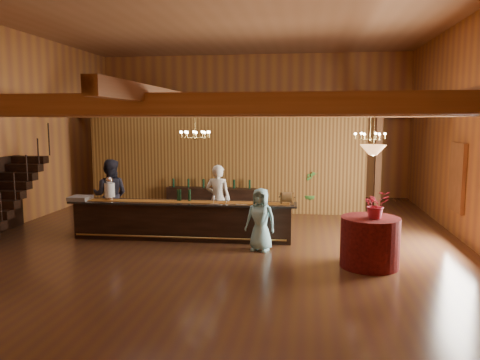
# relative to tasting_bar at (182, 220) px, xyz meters

# --- Properties ---
(floor) EXTENTS (14.00, 14.00, 0.00)m
(floor) POSITION_rel_tasting_bar_xyz_m (0.92, 0.21, -0.48)
(floor) COLOR #462619
(floor) RESTS_ON ground
(ceiling) EXTENTS (14.00, 14.00, 0.00)m
(ceiling) POSITION_rel_tasting_bar_xyz_m (0.92, 0.21, 5.02)
(ceiling) COLOR #956440
(ceiling) RESTS_ON wall_back
(wall_back) EXTENTS (12.00, 0.10, 5.50)m
(wall_back) POSITION_rel_tasting_bar_xyz_m (0.92, 7.21, 2.27)
(wall_back) COLOR #A4662C
(wall_back) RESTS_ON floor
(wall_front) EXTENTS (12.00, 0.10, 5.50)m
(wall_front) POSITION_rel_tasting_bar_xyz_m (0.92, -6.79, 2.27)
(wall_front) COLOR #A4662C
(wall_front) RESTS_ON floor
(wall_right) EXTENTS (0.10, 14.00, 5.50)m
(wall_right) POSITION_rel_tasting_bar_xyz_m (6.92, 0.21, 2.27)
(wall_right) COLOR #A4662C
(wall_right) RESTS_ON floor
(beam_grid) EXTENTS (11.90, 13.90, 0.39)m
(beam_grid) POSITION_rel_tasting_bar_xyz_m (0.92, 0.71, 2.76)
(beam_grid) COLOR #9C6138
(beam_grid) RESTS_ON wall_left
(support_posts) EXTENTS (9.20, 10.20, 3.20)m
(support_posts) POSITION_rel_tasting_bar_xyz_m (0.92, -0.29, 1.12)
(support_posts) COLOR #9C6138
(support_posts) RESTS_ON floor
(partition_wall) EXTENTS (9.00, 0.18, 3.10)m
(partition_wall) POSITION_rel_tasting_bar_xyz_m (0.42, 3.71, 1.07)
(partition_wall) COLOR brown
(partition_wall) RESTS_ON floor
(window_right_back) EXTENTS (0.12, 1.05, 1.75)m
(window_right_back) POSITION_rel_tasting_bar_xyz_m (6.87, 1.21, 1.07)
(window_right_back) COLOR white
(window_right_back) RESTS_ON wall_right
(staircase) EXTENTS (1.00, 2.80, 2.00)m
(staircase) POSITION_rel_tasting_bar_xyz_m (-4.53, -0.53, 0.52)
(staircase) COLOR black
(staircase) RESTS_ON floor
(backroom_boxes) EXTENTS (4.10, 0.60, 1.10)m
(backroom_boxes) POSITION_rel_tasting_bar_xyz_m (0.63, 5.71, 0.04)
(backroom_boxes) COLOR black
(backroom_boxes) RESTS_ON floor
(tasting_bar) EXTENTS (5.74, 0.87, 0.96)m
(tasting_bar) POSITION_rel_tasting_bar_xyz_m (0.00, 0.00, 0.00)
(tasting_bar) COLOR black
(tasting_bar) RESTS_ON floor
(beverage_dispenser) EXTENTS (0.26, 0.26, 0.60)m
(beverage_dispenser) POSITION_rel_tasting_bar_xyz_m (-1.90, 0.00, 0.76)
(beverage_dispenser) COLOR silver
(beverage_dispenser) RESTS_ON tasting_bar
(glass_rack_tray) EXTENTS (0.50, 0.50, 0.10)m
(glass_rack_tray) POSITION_rel_tasting_bar_xyz_m (-2.65, -0.11, 0.52)
(glass_rack_tray) COLOR gray
(glass_rack_tray) RESTS_ON tasting_bar
(raffle_drum) EXTENTS (0.34, 0.24, 0.30)m
(raffle_drum) POSITION_rel_tasting_bar_xyz_m (2.62, 0.02, 0.65)
(raffle_drum) COLOR brown
(raffle_drum) RESTS_ON tasting_bar
(bar_bottle_0) EXTENTS (0.07, 0.07, 0.30)m
(bar_bottle_0) POSITION_rel_tasting_bar_xyz_m (-0.12, 0.11, 0.62)
(bar_bottle_0) COLOR black
(bar_bottle_0) RESTS_ON tasting_bar
(bar_bottle_1) EXTENTS (0.07, 0.07, 0.30)m
(bar_bottle_1) POSITION_rel_tasting_bar_xyz_m (-0.08, 0.11, 0.62)
(bar_bottle_1) COLOR black
(bar_bottle_1) RESTS_ON tasting_bar
(bar_bottle_2) EXTENTS (0.07, 0.07, 0.30)m
(bar_bottle_2) POSITION_rel_tasting_bar_xyz_m (0.16, 0.11, 0.62)
(bar_bottle_2) COLOR black
(bar_bottle_2) RESTS_ON tasting_bar
(backbar_shelf) EXTENTS (2.92, 0.66, 0.82)m
(backbar_shelf) POSITION_rel_tasting_bar_xyz_m (0.04, 3.42, -0.08)
(backbar_shelf) COLOR black
(backbar_shelf) RESTS_ON floor
(round_table) EXTENTS (1.19, 1.19, 1.03)m
(round_table) POSITION_rel_tasting_bar_xyz_m (4.38, -1.62, 0.03)
(round_table) COLOR maroon
(round_table) RESTS_ON floor
(chandelier_left) EXTENTS (0.80, 0.80, 0.74)m
(chandelier_left) POSITION_rel_tasting_bar_xyz_m (0.14, 0.88, 2.13)
(chandelier_left) COLOR #AC8F49
(chandelier_left) RESTS_ON beam_grid
(chandelier_right) EXTENTS (0.80, 0.80, 0.79)m
(chandelier_right) POSITION_rel_tasting_bar_xyz_m (4.73, 1.63, 2.09)
(chandelier_right) COLOR #AC8F49
(chandelier_right) RESTS_ON beam_grid
(pendant_lamp) EXTENTS (0.52, 0.52, 0.90)m
(pendant_lamp) POSITION_rel_tasting_bar_xyz_m (4.38, -1.62, 1.92)
(pendant_lamp) COLOR #AC8F49
(pendant_lamp) RESTS_ON beam_grid
(bartender) EXTENTS (0.71, 0.50, 1.83)m
(bartender) POSITION_rel_tasting_bar_xyz_m (0.77, 0.77, 0.43)
(bartender) COLOR silver
(bartender) RESTS_ON floor
(staff_second) EXTENTS (1.02, 0.84, 1.94)m
(staff_second) POSITION_rel_tasting_bar_xyz_m (-2.16, 0.63, 0.49)
(staff_second) COLOR #20202C
(staff_second) RESTS_ON floor
(guest) EXTENTS (0.80, 0.62, 1.45)m
(guest) POSITION_rel_tasting_bar_xyz_m (2.05, -0.74, 0.24)
(guest) COLOR #84C8D3
(guest) RESTS_ON floor
(floor_plant) EXTENTS (0.88, 0.78, 1.37)m
(floor_plant) POSITION_rel_tasting_bar_xyz_m (3.26, 3.84, 0.20)
(floor_plant) COLOR #2F5A1E
(floor_plant) RESTS_ON floor
(table_flowers) EXTENTS (0.64, 0.60, 0.57)m
(table_flowers) POSITION_rel_tasting_bar_xyz_m (4.46, -1.71, 0.83)
(table_flowers) COLOR #B5263E
(table_flowers) RESTS_ON round_table
(table_vase) EXTENTS (0.20, 0.20, 0.33)m
(table_vase) POSITION_rel_tasting_bar_xyz_m (4.46, -1.59, 0.71)
(table_vase) COLOR #AC8F49
(table_vase) RESTS_ON round_table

